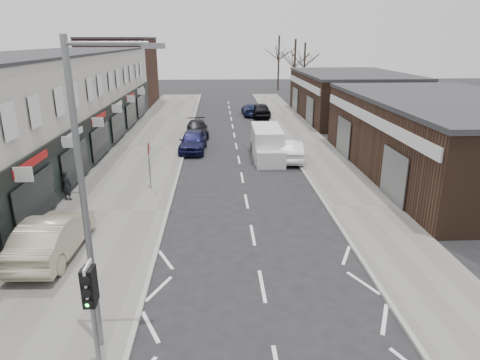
{
  "coord_description": "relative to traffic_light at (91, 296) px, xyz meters",
  "views": [
    {
      "loc": [
        -1.42,
        -10.64,
        8.02
      ],
      "look_at": [
        -0.56,
        5.69,
        2.6
      ],
      "focal_mm": 32.0,
      "sensor_mm": 36.0,
      "label": 1
    }
  ],
  "objects": [
    {
      "name": "right_unit_far",
      "position": [
        16.9,
        36.02,
        -0.16
      ],
      "size": [
        10.0,
        16.0,
        4.5
      ],
      "primitive_type": "cube",
      "color": "#3B261A",
      "rests_on": "ground"
    },
    {
      "name": "parked_car_left_a",
      "position": [
        1.11,
        22.61,
        -1.63
      ],
      "size": [
        2.09,
        4.69,
        1.57
      ],
      "primitive_type": "imported",
      "rotation": [
        0.0,
        0.0,
        -0.05
      ],
      "color": "#12133A",
      "rests_on": "ground"
    },
    {
      "name": "tree_far_c",
      "position": [
        12.9,
        62.02,
        -2.41
      ],
      "size": [
        3.6,
        3.6,
        8.5
      ],
      "primitive_type": null,
      "color": "#382D26",
      "rests_on": "ground"
    },
    {
      "name": "parked_car_right_a",
      "position": [
        7.9,
        19.7,
        -1.68
      ],
      "size": [
        1.94,
        4.6,
        1.48
      ],
      "primitive_type": "imported",
      "rotation": [
        0.0,
        0.0,
        3.06
      ],
      "color": "silver",
      "rests_on": "ground"
    },
    {
      "name": "warning_sign",
      "position": [
        -0.76,
        14.02,
        -0.21
      ],
      "size": [
        0.12,
        0.8,
        2.7
      ],
      "color": "slate",
      "rests_on": "pavement_left"
    },
    {
      "name": "pedestrian",
      "position": [
        -4.8,
        12.44,
        -1.5
      ],
      "size": [
        0.68,
        0.56,
        1.59
      ],
      "primitive_type": "imported",
      "rotation": [
        0.0,
        0.0,
        2.77
      ],
      "color": "black",
      "rests_on": "pavement_left"
    },
    {
      "name": "ground",
      "position": [
        4.4,
        2.02,
        -2.41
      ],
      "size": [
        160.0,
        160.0,
        0.0
      ],
      "primitive_type": "plane",
      "color": "black",
      "rests_on": "ground"
    },
    {
      "name": "pavement_left",
      "position": [
        -2.35,
        24.02,
        -2.35
      ],
      "size": [
        5.5,
        64.0,
        0.12
      ],
      "primitive_type": "cube",
      "color": "slate",
      "rests_on": "ground"
    },
    {
      "name": "right_unit_near",
      "position": [
        16.9,
        16.02,
        -0.16
      ],
      "size": [
        10.0,
        18.0,
        4.5
      ],
      "primitive_type": "cube",
      "color": "#3B261A",
      "rests_on": "ground"
    },
    {
      "name": "parked_car_left_b",
      "position": [
        1.2,
        27.92,
        -1.77
      ],
      "size": [
        2.15,
        4.6,
        1.3
      ],
      "primitive_type": "imported",
      "rotation": [
        0.0,
        0.0,
        0.08
      ],
      "color": "black",
      "rests_on": "ground"
    },
    {
      "name": "traffic_light",
      "position": [
        0.0,
        0.0,
        0.0
      ],
      "size": [
        0.28,
        0.6,
        3.1
      ],
      "color": "slate",
      "rests_on": "pavement_left"
    },
    {
      "name": "sedan_on_pavement",
      "position": [
        -3.34,
        6.4,
        -1.49
      ],
      "size": [
        1.85,
        4.94,
        1.61
      ],
      "primitive_type": "imported",
      "rotation": [
        0.0,
        0.0,
        3.11
      ],
      "color": "#A59F84",
      "rests_on": "pavement_left"
    },
    {
      "name": "tree_far_b",
      "position": [
        15.9,
        56.02,
        -2.41
      ],
      "size": [
        3.6,
        3.6,
        7.5
      ],
      "primitive_type": null,
      "color": "#382D26",
      "rests_on": "ground"
    },
    {
      "name": "parked_car_right_b",
      "position": [
        7.51,
        36.94,
        -1.64
      ],
      "size": [
        2.14,
        4.67,
        1.55
      ],
      "primitive_type": "imported",
      "rotation": [
        0.0,
        0.0,
        3.21
      ],
      "color": "black",
      "rests_on": "ground"
    },
    {
      "name": "brick_block_far",
      "position": [
        -9.1,
        47.02,
        1.59
      ],
      "size": [
        8.0,
        10.0,
        8.0
      ],
      "primitive_type": "cube",
      "color": "#40231B",
      "rests_on": "ground"
    },
    {
      "name": "white_van",
      "position": [
        6.4,
        20.44,
        -1.4
      ],
      "size": [
        2.02,
        5.53,
        2.14
      ],
      "rotation": [
        0.0,
        0.0,
        -0.02
      ],
      "color": "white",
      "rests_on": "ground"
    },
    {
      "name": "pavement_right",
      "position": [
        10.15,
        24.02,
        -2.35
      ],
      "size": [
        3.5,
        64.0,
        0.12
      ],
      "primitive_type": "cube",
      "color": "slate",
      "rests_on": "ground"
    },
    {
      "name": "tree_far_a",
      "position": [
        13.4,
        50.02,
        -2.41
      ],
      "size": [
        3.6,
        3.6,
        8.0
      ],
      "primitive_type": null,
      "color": "#382D26",
      "rests_on": "ground"
    },
    {
      "name": "shop_terrace_left",
      "position": [
        -9.1,
        21.52,
        1.14
      ],
      "size": [
        8.0,
        41.0,
        7.1
      ],
      "primitive_type": "cube",
      "color": "beige",
      "rests_on": "ground"
    },
    {
      "name": "parked_car_right_c",
      "position": [
        6.6,
        38.09,
        -1.78
      ],
      "size": [
        1.94,
        4.43,
        1.27
      ],
      "primitive_type": "imported",
      "rotation": [
        0.0,
        0.0,
        3.18
      ],
      "color": "#131B3C",
      "rests_on": "ground"
    },
    {
      "name": "street_lamp",
      "position": [
        -0.13,
        1.22,
        2.2
      ],
      "size": [
        2.23,
        0.22,
        8.0
      ],
      "color": "slate",
      "rests_on": "pavement_left"
    }
  ]
}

